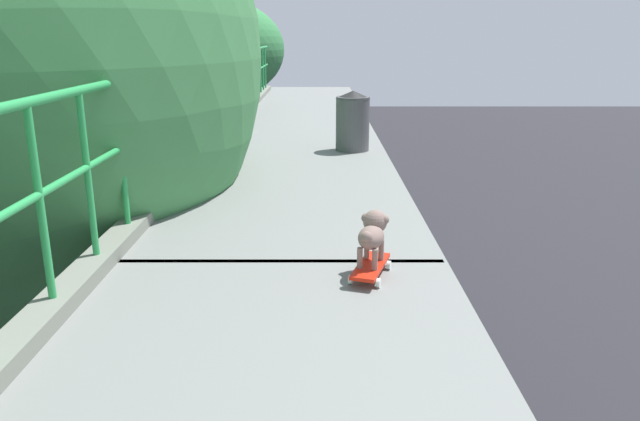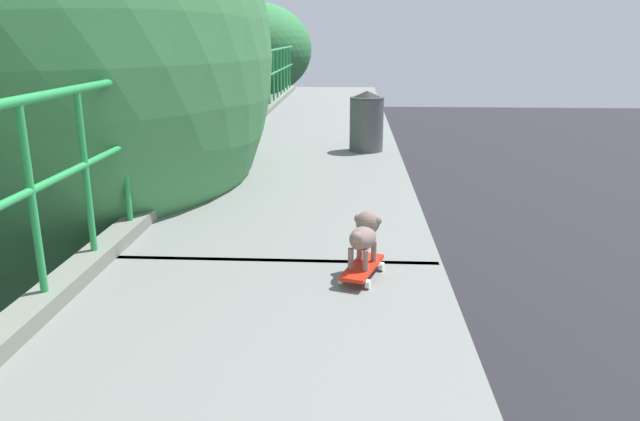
{
  "view_description": "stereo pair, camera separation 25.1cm",
  "coord_description": "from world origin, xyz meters",
  "px_view_note": "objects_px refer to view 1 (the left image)",
  "views": [
    {
      "loc": [
        1.25,
        -2.74,
        7.2
      ],
      "look_at": [
        1.25,
        1.75,
        5.88
      ],
      "focal_mm": 33.7,
      "sensor_mm": 36.0,
      "label": 1
    },
    {
      "loc": [
        1.5,
        -2.73,
        7.2
      ],
      "look_at": [
        1.25,
        1.75,
        5.88
      ],
      "focal_mm": 33.7,
      "sensor_mm": 36.0,
      "label": 2
    }
  ],
  "objects_px": {
    "city_bus": "(59,184)",
    "toy_skateboard": "(370,267)",
    "car_yellow_cab_fifth": "(49,361)",
    "litter_bin": "(352,120)",
    "small_dog": "(372,232)"
  },
  "relations": [
    {
      "from": "city_bus",
      "to": "toy_skateboard",
      "type": "xyz_separation_m",
      "value": [
        9.86,
        -17.77,
        3.82
      ]
    },
    {
      "from": "car_yellow_cab_fifth",
      "to": "litter_bin",
      "type": "xyz_separation_m",
      "value": [
        6.08,
        -3.06,
        5.43
      ]
    },
    {
      "from": "toy_skateboard",
      "to": "small_dog",
      "type": "bearing_deg",
      "value": 75.59
    },
    {
      "from": "car_yellow_cab_fifth",
      "to": "small_dog",
      "type": "height_order",
      "value": "small_dog"
    },
    {
      "from": "car_yellow_cab_fifth",
      "to": "small_dog",
      "type": "relative_size",
      "value": 12.31
    },
    {
      "from": "car_yellow_cab_fifth",
      "to": "litter_bin",
      "type": "height_order",
      "value": "litter_bin"
    },
    {
      "from": "city_bus",
      "to": "litter_bin",
      "type": "height_order",
      "value": "litter_bin"
    },
    {
      "from": "car_yellow_cab_fifth",
      "to": "toy_skateboard",
      "type": "relative_size",
      "value": 8.91
    },
    {
      "from": "small_dog",
      "to": "car_yellow_cab_fifth",
      "type": "bearing_deg",
      "value": 128.8
    },
    {
      "from": "toy_skateboard",
      "to": "litter_bin",
      "type": "height_order",
      "value": "litter_bin"
    },
    {
      "from": "toy_skateboard",
      "to": "small_dog",
      "type": "height_order",
      "value": "small_dog"
    },
    {
      "from": "city_bus",
      "to": "small_dog",
      "type": "xyz_separation_m",
      "value": [
        9.87,
        -17.72,
        4.05
      ]
    },
    {
      "from": "small_dog",
      "to": "litter_bin",
      "type": "xyz_separation_m",
      "value": [
        0.1,
        4.38,
        0.12
      ]
    },
    {
      "from": "small_dog",
      "to": "toy_skateboard",
      "type": "bearing_deg",
      "value": -104.41
    },
    {
      "from": "car_yellow_cab_fifth",
      "to": "city_bus",
      "type": "relative_size",
      "value": 0.4
    }
  ]
}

